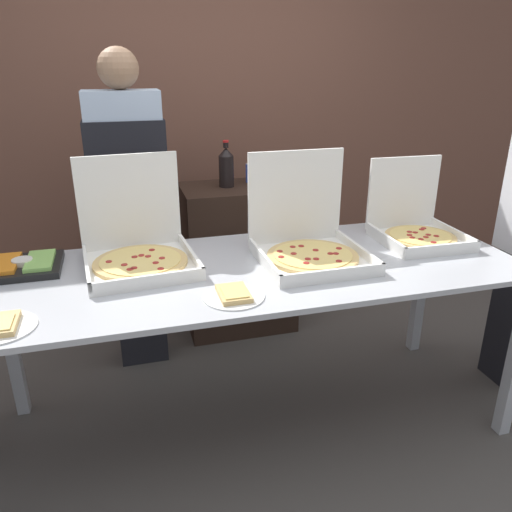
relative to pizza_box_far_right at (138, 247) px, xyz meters
name	(u,v)px	position (x,y,z in m)	size (l,w,h in m)	color
ground_plane	(256,420)	(0.51, -0.18, -0.96)	(16.00, 16.00, 0.00)	#514C47
brick_wall_behind	(193,113)	(0.51, 1.52, 0.44)	(10.00, 0.06, 2.80)	brown
buffet_table	(256,284)	(0.51, -0.18, -0.17)	(2.46, 0.92, 0.88)	#B7BABF
pizza_box_far_right	(138,247)	(0.00, 0.00, 0.00)	(0.52, 0.53, 0.48)	white
pizza_box_far_left	(416,226)	(1.42, -0.05, -0.01)	(0.42, 0.43, 0.41)	white
pizza_box_near_right	(308,241)	(0.78, -0.14, 0.00)	(0.49, 0.50, 0.48)	white
paper_plate_front_center	(0,326)	(-0.51, -0.49, -0.07)	(0.25, 0.25, 0.03)	white
paper_plate_front_right	(234,295)	(0.34, -0.47, -0.07)	(0.25, 0.25, 0.03)	white
veggie_tray	(23,266)	(-0.51, 0.06, -0.06)	(0.33, 0.30, 0.05)	black
sideboard_podium	(239,258)	(0.68, 0.86, -0.46)	(0.73, 0.47, 1.00)	black
soda_bottle	(226,167)	(0.61, 0.87, 0.17)	(0.10, 0.10, 0.29)	black
soda_can_silver	(265,172)	(0.90, 0.96, 0.10)	(0.07, 0.07, 0.12)	silver
soda_can_colored	(251,173)	(0.79, 0.95, 0.10)	(0.07, 0.07, 0.12)	#334CB2
person_server_vest	(130,198)	(0.00, 0.61, 0.07)	(0.42, 0.24, 1.83)	black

